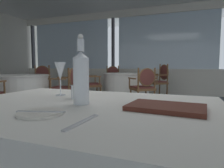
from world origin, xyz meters
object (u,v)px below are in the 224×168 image
Objects in this scene: wine_glass at (60,72)px; dining_chair_0_1 at (144,84)px; water_tumbler at (78,92)px; dining_chair_1_1 at (41,80)px; dining_chair_0_2 at (160,78)px; dining_chair_0_3 at (114,78)px; dining_chair_1_0 at (66,85)px; menu_book at (166,107)px; dining_chair_0_0 at (88,81)px; side_plate at (41,113)px; water_bottle at (81,76)px.

wine_glass is 3.26m from dining_chair_0_1.
water_tumbler is 0.08× the size of dining_chair_1_1.
dining_chair_0_3 is (-1.51, 0.17, -0.03)m from dining_chair_0_2.
wine_glass is 0.21× the size of dining_chair_0_2.
dining_chair_0_2 is at bearing 45.09° from dining_chair_0_3.
menu_book is at bearing 115.41° from dining_chair_1_0.
dining_chair_0_3 is (-1.58, 4.96, -0.23)m from water_tumbler.
dining_chair_0_0 is at bearing 115.03° from wine_glass.
dining_chair_0_0 is at bearing 115.23° from side_plate.
dining_chair_0_2 is at bearing 90.90° from water_tumbler.
dining_chair_0_1 is at bearing 96.03° from water_bottle.
wine_glass is at bearing 50.48° from dining_chair_0_2.
wine_glass reaches higher than dining_chair_0_0.
dining_chair_1_0 is 0.94× the size of dining_chair_1_1.
water_bottle reaches higher than wine_glass.
water_bottle is at bearing -171.32° from menu_book.
menu_book is 0.32× the size of dining_chair_0_2.
wine_glass reaches higher than dining_chair_1_0.
water_bottle is 4.95m from dining_chair_0_2.
side_plate is at bearing -144.55° from menu_book.
wine_glass is 0.24× the size of dining_chair_0_1.
side_plate is 0.20× the size of dining_chair_1_0.
menu_book is 5.51m from dining_chair_0_3.
dining_chair_0_3 is at bearing 45.04° from dining_chair_0_0.
dining_chair_1_0 is at bearing -42.77° from dining_chair_0_3.
side_plate is 5.19m from dining_chair_0_2.
side_plate is at bearing 146.45° from dining_chair_0_1.
dining_chair_0_0 is (-1.81, 3.85, -0.20)m from side_plate.
dining_chair_0_2 is (-0.08, 4.79, -0.20)m from water_tumbler.
dining_chair_1_0 is at bearing 15.13° from dining_chair_0_2.
dining_chair_0_0 is 1.05× the size of dining_chair_1_0.
side_plate is at bearing -101.02° from water_bottle.
water_bottle reaches higher than dining_chair_0_0.
dining_chair_0_2 reaches higher than side_plate.
dining_chair_0_2 is at bearing -142.00° from dining_chair_1_0.
dining_chair_1_1 reaches higher than dining_chair_0_1.
menu_book is 4.25m from dining_chair_0_0.
water_tumbler is 0.09× the size of dining_chair_0_1.
dining_chair_0_3 is at bearing 107.07° from side_plate.
menu_book is (0.46, 0.26, 0.01)m from side_plate.
dining_chair_1_1 is at bearing -45.32° from dining_chair_1_0.
dining_chair_0_0 is at bearing 127.72° from menu_book.
dining_chair_0_3 is 2.28m from dining_chair_1_1.
dining_chair_1_0 is at bearing 125.24° from water_tumbler.
dining_chair_1_0 is at bearing 44.68° from dining_chair_1_1.
water_tumbler is 4.80m from dining_chair_0_2.
dining_chair_1_1 is at bearing 130.87° from side_plate.
menu_book is at bearing 30.05° from side_plate.
menu_book is at bearing 31.26° from dining_chair_1_1.
wine_glass is at bearing 142.59° from water_bottle.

